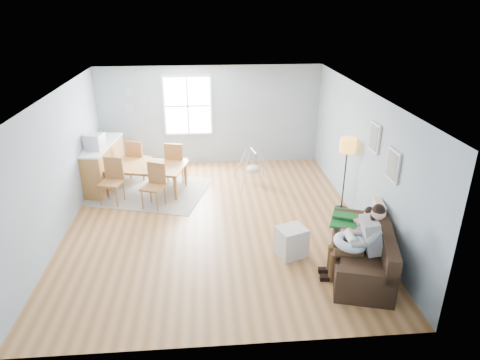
{
  "coord_description": "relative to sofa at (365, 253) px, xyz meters",
  "views": [
    {
      "loc": [
        -0.14,
        -7.93,
        4.35
      ],
      "look_at": [
        0.5,
        -0.18,
        1.0
      ],
      "focal_mm": 32.0,
      "sensor_mm": 36.0,
      "label": 1
    }
  ],
  "objects": [
    {
      "name": "green_throw",
      "position": [
        0.11,
        0.7,
        0.24
      ],
      "size": [
        1.2,
        1.11,
        0.04
      ],
      "primitive_type": "cube",
      "rotation": [
        0.0,
        0.0,
        -0.4
      ],
      "color": "#166324",
      "rests_on": "sofa"
    },
    {
      "name": "baby_swing",
      "position": [
        -1.5,
        3.81,
        0.09
      ],
      "size": [
        0.98,
        1.0,
        0.87
      ],
      "color": "#BABABF",
      "rests_on": "room"
    },
    {
      "name": "toddler",
      "position": [
        -0.02,
        0.22,
        0.42
      ],
      "size": [
        0.57,
        0.33,
        0.86
      ],
      "color": "silver",
      "rests_on": "sofa"
    },
    {
      "name": "room",
      "position": [
        -2.51,
        1.89,
        2.12
      ],
      "size": [
        8.4,
        9.4,
        3.9
      ],
      "color": "#915F33"
    },
    {
      "name": "storage_cube",
      "position": [
        -1.18,
        0.51,
        -0.03
      ],
      "size": [
        0.62,
        0.59,
        0.55
      ],
      "color": "silver",
      "rests_on": "room"
    },
    {
      "name": "chair_nw",
      "position": [
        -4.41,
        4.34,
        0.3
      ],
      "size": [
        0.62,
        0.62,
        1.05
      ],
      "color": "olive",
      "rests_on": "rug"
    },
    {
      "name": "dining_table",
      "position": [
        -4.11,
        3.54,
        0.02
      ],
      "size": [
        2.05,
        1.45,
        0.65
      ],
      "primitive_type": "imported",
      "rotation": [
        0.0,
        0.0,
        -0.24
      ],
      "color": "olive",
      "rests_on": "rug"
    },
    {
      "name": "father",
      "position": [
        -0.21,
        -0.26,
        0.43
      ],
      "size": [
        1.0,
        0.51,
        1.37
      ],
      "color": "gray",
      "rests_on": "sofa"
    },
    {
      "name": "window",
      "position": [
        -3.11,
        5.36,
        1.35
      ],
      "size": [
        1.32,
        0.08,
        1.62
      ],
      "color": "white",
      "rests_on": "room"
    },
    {
      "name": "pictures",
      "position": [
        0.46,
        0.84,
        1.55
      ],
      "size": [
        0.05,
        1.34,
        0.74
      ],
      "color": "white",
      "rests_on": "room"
    },
    {
      "name": "chair_sw",
      "position": [
        -4.78,
        3.03,
        0.3
      ],
      "size": [
        0.57,
        0.57,
        1.04
      ],
      "color": "olive",
      "rests_on": "rug"
    },
    {
      "name": "chair_ne",
      "position": [
        -3.43,
        4.05,
        0.31
      ],
      "size": [
        0.57,
        0.57,
        1.06
      ],
      "color": "olive",
      "rests_on": "rug"
    },
    {
      "name": "floor_lamp",
      "position": [
        0.29,
        2.2,
        1.06
      ],
      "size": [
        0.33,
        0.33,
        1.65
      ],
      "color": "black",
      "rests_on": "room"
    },
    {
      "name": "rug",
      "position": [
        -4.11,
        3.54,
        -0.3
      ],
      "size": [
        3.25,
        2.8,
        0.01
      ],
      "primitive_type": "cube",
      "rotation": [
        0.0,
        0.0,
        -0.29
      ],
      "color": "gray",
      "rests_on": "room"
    },
    {
      "name": "monitor",
      "position": [
        -5.24,
        3.67,
        0.95
      ],
      "size": [
        0.47,
        0.45,
        0.37
      ],
      "color": "#BABABF",
      "rests_on": "counter"
    },
    {
      "name": "sofa",
      "position": [
        0.0,
        0.0,
        0.0
      ],
      "size": [
        1.44,
        2.28,
        0.86
      ],
      "color": "black",
      "rests_on": "room"
    },
    {
      "name": "wall_plates",
      "position": [
        -4.51,
        5.36,
        1.53
      ],
      "size": [
        0.67,
        0.02,
        0.66
      ],
      "color": "#8BA1A7",
      "rests_on": "room"
    },
    {
      "name": "infant",
      "position": [
        -0.36,
        -0.18,
        0.45
      ],
      "size": [
        0.15,
        0.38,
        0.14
      ],
      "color": "silver",
      "rests_on": "nursing_pillow"
    },
    {
      "name": "nursing_pillow",
      "position": [
        -0.36,
        -0.21,
        0.36
      ],
      "size": [
        0.66,
        0.65,
        0.22
      ],
      "primitive_type": "torus",
      "rotation": [
        0.0,
        0.14,
        -0.22
      ],
      "color": "#CAE4FC",
      "rests_on": "father"
    },
    {
      "name": "chair_se",
      "position": [
        -3.81,
        2.74,
        0.27
      ],
      "size": [
        0.59,
        0.59,
        1.0
      ],
      "color": "olive",
      "rests_on": "rug"
    },
    {
      "name": "beige_pillow",
      "position": [
        0.36,
        0.48,
        0.47
      ],
      "size": [
        0.22,
        0.51,
        0.49
      ],
      "primitive_type": "cube",
      "rotation": [
        0.0,
        0.0,
        -0.18
      ],
      "color": "#C5B797",
      "rests_on": "sofa"
    },
    {
      "name": "counter",
      "position": [
        -5.21,
        4.03,
        0.24
      ],
      "size": [
        0.79,
        1.97,
        1.07
      ],
      "color": "olive",
      "rests_on": "room"
    }
  ]
}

